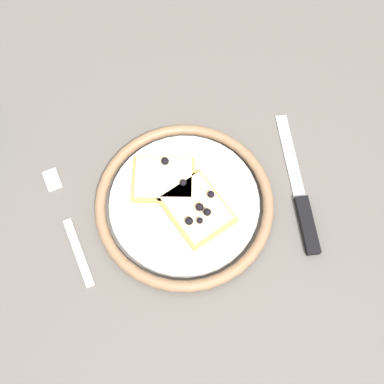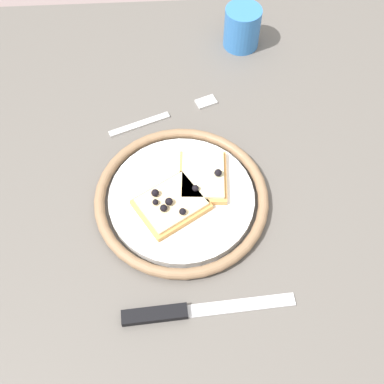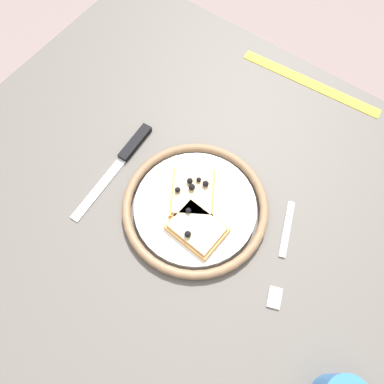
{
  "view_description": "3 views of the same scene",
  "coord_description": "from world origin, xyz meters",
  "px_view_note": "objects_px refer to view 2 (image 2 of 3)",
  "views": [
    {
      "loc": [
        -0.01,
        -0.27,
        1.39
      ],
      "look_at": [
        0.0,
        -0.01,
        0.77
      ],
      "focal_mm": 41.87,
      "sensor_mm": 36.0,
      "label": 1
    },
    {
      "loc": [
        0.38,
        -0.03,
        1.4
      ],
      "look_at": [
        -0.02,
        -0.0,
        0.76
      ],
      "focal_mm": 45.16,
      "sensor_mm": 36.0,
      "label": 2
    },
    {
      "loc": [
        -0.18,
        0.22,
        1.45
      ],
      "look_at": [
        0.01,
        -0.04,
        0.77
      ],
      "focal_mm": 37.76,
      "sensor_mm": 36.0,
      "label": 3
    }
  ],
  "objects_px": {
    "cup": "(242,28)",
    "fork": "(165,116)",
    "knife": "(179,312)",
    "plate": "(181,198)",
    "dining_table": "(195,235)",
    "pizza_slice_far": "(171,204)",
    "pizza_slice_near": "(203,177)"
  },
  "relations": [
    {
      "from": "cup",
      "to": "fork",
      "type": "bearing_deg",
      "value": -40.64
    },
    {
      "from": "knife",
      "to": "plate",
      "type": "bearing_deg",
      "value": 176.12
    },
    {
      "from": "knife",
      "to": "cup",
      "type": "relative_size",
      "value": 3.03
    },
    {
      "from": "dining_table",
      "to": "plate",
      "type": "height_order",
      "value": "plate"
    },
    {
      "from": "plate",
      "to": "cup",
      "type": "distance_m",
      "value": 0.38
    },
    {
      "from": "dining_table",
      "to": "pizza_slice_far",
      "type": "xyz_separation_m",
      "value": [
        0.01,
        -0.04,
        0.12
      ]
    },
    {
      "from": "dining_table",
      "to": "pizza_slice_far",
      "type": "relative_size",
      "value": 8.03
    },
    {
      "from": "dining_table",
      "to": "pizza_slice_far",
      "type": "bearing_deg",
      "value": -79.33
    },
    {
      "from": "knife",
      "to": "fork",
      "type": "bearing_deg",
      "value": -178.52
    },
    {
      "from": "plate",
      "to": "pizza_slice_near",
      "type": "distance_m",
      "value": 0.05
    },
    {
      "from": "dining_table",
      "to": "plate",
      "type": "relative_size",
      "value": 3.75
    },
    {
      "from": "dining_table",
      "to": "pizza_slice_near",
      "type": "relative_size",
      "value": 10.18
    },
    {
      "from": "fork",
      "to": "pizza_slice_far",
      "type": "bearing_deg",
      "value": 1.4
    },
    {
      "from": "pizza_slice_far",
      "to": "cup",
      "type": "xyz_separation_m",
      "value": [
        -0.37,
        0.15,
        0.02
      ]
    },
    {
      "from": "plate",
      "to": "pizza_slice_far",
      "type": "distance_m",
      "value": 0.03
    },
    {
      "from": "knife",
      "to": "dining_table",
      "type": "bearing_deg",
      "value": 168.69
    },
    {
      "from": "knife",
      "to": "cup",
      "type": "distance_m",
      "value": 0.55
    },
    {
      "from": "dining_table",
      "to": "knife",
      "type": "height_order",
      "value": "knife"
    },
    {
      "from": "plate",
      "to": "dining_table",
      "type": "bearing_deg",
      "value": 63.59
    },
    {
      "from": "plate",
      "to": "fork",
      "type": "xyz_separation_m",
      "value": [
        -0.18,
        -0.02,
        -0.01
      ]
    },
    {
      "from": "plate",
      "to": "fork",
      "type": "height_order",
      "value": "plate"
    },
    {
      "from": "plate",
      "to": "knife",
      "type": "relative_size",
      "value": 1.13
    },
    {
      "from": "plate",
      "to": "pizza_slice_near",
      "type": "bearing_deg",
      "value": 129.39
    },
    {
      "from": "pizza_slice_near",
      "to": "cup",
      "type": "distance_m",
      "value": 0.34
    },
    {
      "from": "plate",
      "to": "pizza_slice_near",
      "type": "relative_size",
      "value": 2.72
    },
    {
      "from": "dining_table",
      "to": "plate",
      "type": "xyz_separation_m",
      "value": [
        -0.01,
        -0.02,
        0.11
      ]
    },
    {
      "from": "fork",
      "to": "plate",
      "type": "bearing_deg",
      "value": 6.91
    },
    {
      "from": "dining_table",
      "to": "pizza_slice_near",
      "type": "height_order",
      "value": "pizza_slice_near"
    },
    {
      "from": "cup",
      "to": "dining_table",
      "type": "bearing_deg",
      "value": -16.84
    },
    {
      "from": "pizza_slice_near",
      "to": "pizza_slice_far",
      "type": "height_order",
      "value": "same"
    },
    {
      "from": "knife",
      "to": "fork",
      "type": "xyz_separation_m",
      "value": [
        -0.35,
        -0.01,
        -0.0
      ]
    },
    {
      "from": "dining_table",
      "to": "fork",
      "type": "distance_m",
      "value": 0.22
    }
  ]
}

